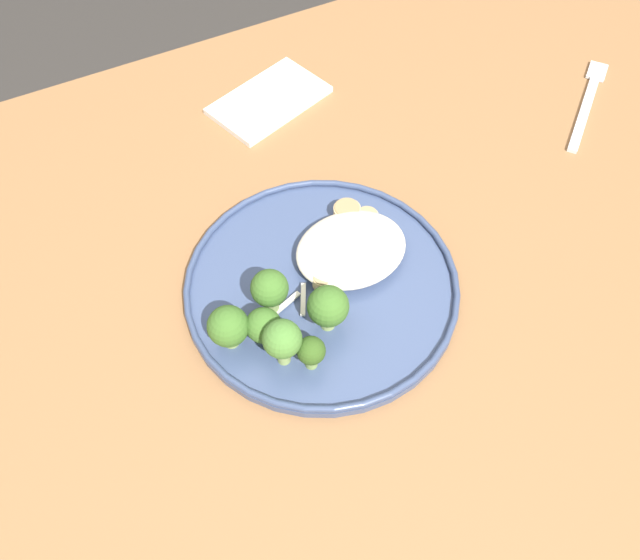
# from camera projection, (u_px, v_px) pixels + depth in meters

# --- Properties ---
(ground) EXTENTS (6.00, 6.00, 0.00)m
(ground) POSITION_uv_depth(u_px,v_px,m) (330.00, 508.00, 1.28)
(ground) COLOR #2D2B28
(wooden_dining_table) EXTENTS (1.40, 1.00, 0.74)m
(wooden_dining_table) POSITION_uv_depth(u_px,v_px,m) (338.00, 354.00, 0.73)
(wooden_dining_table) COLOR brown
(wooden_dining_table) RESTS_ON ground
(dinner_plate) EXTENTS (0.29, 0.29, 0.02)m
(dinner_plate) POSITION_uv_depth(u_px,v_px,m) (320.00, 286.00, 0.68)
(dinner_plate) COLOR #38476B
(dinner_plate) RESTS_ON wooden_dining_table
(noodle_bed) EXTENTS (0.12, 0.10, 0.03)m
(noodle_bed) POSITION_uv_depth(u_px,v_px,m) (351.00, 249.00, 0.69)
(noodle_bed) COLOR beige
(noodle_bed) RESTS_ON dinner_plate
(seared_scallop_center_golden) EXTENTS (0.03, 0.03, 0.02)m
(seared_scallop_center_golden) POSITION_uv_depth(u_px,v_px,m) (354.00, 256.00, 0.68)
(seared_scallop_center_golden) COLOR #DBB77A
(seared_scallop_center_golden) RESTS_ON dinner_plate
(seared_scallop_tilted_round) EXTENTS (0.02, 0.02, 0.02)m
(seared_scallop_tilted_round) POSITION_uv_depth(u_px,v_px,m) (320.00, 258.00, 0.68)
(seared_scallop_tilted_round) COLOR beige
(seared_scallop_tilted_round) RESTS_ON dinner_plate
(seared_scallop_tiny_bay) EXTENTS (0.03, 0.03, 0.01)m
(seared_scallop_tiny_bay) POSITION_uv_depth(u_px,v_px,m) (367.00, 217.00, 0.72)
(seared_scallop_tiny_bay) COLOR #E5C689
(seared_scallop_tiny_bay) RESTS_ON dinner_plate
(seared_scallop_half_hidden) EXTENTS (0.03, 0.03, 0.02)m
(seared_scallop_half_hidden) POSITION_uv_depth(u_px,v_px,m) (347.00, 212.00, 0.72)
(seared_scallop_half_hidden) COLOR #DBB77A
(seared_scallop_half_hidden) RESTS_ON dinner_plate
(seared_scallop_left_edge) EXTENTS (0.03, 0.03, 0.02)m
(seared_scallop_left_edge) POSITION_uv_depth(u_px,v_px,m) (343.00, 239.00, 0.70)
(seared_scallop_left_edge) COLOR #E5C689
(seared_scallop_left_edge) RESTS_ON dinner_plate
(seared_scallop_right_edge) EXTENTS (0.02, 0.02, 0.02)m
(seared_scallop_right_edge) POSITION_uv_depth(u_px,v_px,m) (324.00, 280.00, 0.67)
(seared_scallop_right_edge) COLOR #E5C689
(seared_scallop_right_edge) RESTS_ON dinner_plate
(seared_scallop_front_small) EXTENTS (0.03, 0.03, 0.01)m
(seared_scallop_front_small) POSITION_uv_depth(u_px,v_px,m) (381.00, 237.00, 0.70)
(seared_scallop_front_small) COLOR #E5C689
(seared_scallop_front_small) RESTS_ON dinner_plate
(broccoli_floret_near_rim) EXTENTS (0.04, 0.04, 0.06)m
(broccoli_floret_near_rim) POSITION_uv_depth(u_px,v_px,m) (282.00, 340.00, 0.60)
(broccoli_floret_near_rim) COLOR #89A356
(broccoli_floret_near_rim) RESTS_ON dinner_plate
(broccoli_floret_small_sprig) EXTENTS (0.04, 0.04, 0.05)m
(broccoli_floret_small_sprig) POSITION_uv_depth(u_px,v_px,m) (264.00, 326.00, 0.62)
(broccoli_floret_small_sprig) COLOR #89A356
(broccoli_floret_small_sprig) RESTS_ON dinner_plate
(broccoli_floret_front_edge) EXTENTS (0.04, 0.04, 0.05)m
(broccoli_floret_front_edge) POSITION_uv_depth(u_px,v_px,m) (228.00, 327.00, 0.61)
(broccoli_floret_front_edge) COLOR #89A356
(broccoli_floret_front_edge) RESTS_ON dinner_plate
(broccoli_floret_beside_noodles) EXTENTS (0.04, 0.04, 0.06)m
(broccoli_floret_beside_noodles) POSITION_uv_depth(u_px,v_px,m) (270.00, 290.00, 0.63)
(broccoli_floret_beside_noodles) COLOR #89A356
(broccoli_floret_beside_noodles) RESTS_ON dinner_plate
(broccoli_floret_center_pile) EXTENTS (0.04, 0.04, 0.06)m
(broccoli_floret_center_pile) POSITION_uv_depth(u_px,v_px,m) (328.00, 307.00, 0.62)
(broccoli_floret_center_pile) COLOR #89A356
(broccoli_floret_center_pile) RESTS_ON dinner_plate
(broccoli_floret_split_head) EXTENTS (0.03, 0.03, 0.04)m
(broccoli_floret_split_head) POSITION_uv_depth(u_px,v_px,m) (311.00, 352.00, 0.60)
(broccoli_floret_split_head) COLOR #7A994C
(broccoli_floret_split_head) RESTS_ON dinner_plate
(onion_sliver_long_sliver) EXTENTS (0.02, 0.04, 0.00)m
(onion_sliver_long_sliver) POSITION_uv_depth(u_px,v_px,m) (303.00, 299.00, 0.66)
(onion_sliver_long_sliver) COLOR silver
(onion_sliver_long_sliver) RESTS_ON dinner_plate
(onion_sliver_pale_crescent) EXTENTS (0.06, 0.02, 0.00)m
(onion_sliver_pale_crescent) POSITION_uv_depth(u_px,v_px,m) (279.00, 310.00, 0.66)
(onion_sliver_pale_crescent) COLOR silver
(onion_sliver_pale_crescent) RESTS_ON dinner_plate
(dinner_fork) EXTENTS (0.16, 0.13, 0.00)m
(dinner_fork) POSITION_uv_depth(u_px,v_px,m) (588.00, 101.00, 0.85)
(dinner_fork) COLOR silver
(dinner_fork) RESTS_ON wooden_dining_table
(folded_napkin) EXTENTS (0.17, 0.13, 0.01)m
(folded_napkin) POSITION_uv_depth(u_px,v_px,m) (269.00, 100.00, 0.85)
(folded_napkin) COLOR silver
(folded_napkin) RESTS_ON wooden_dining_table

